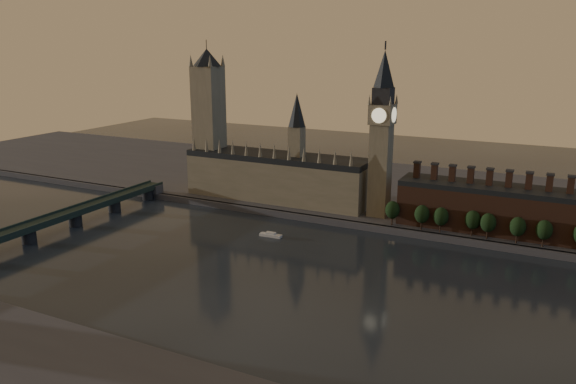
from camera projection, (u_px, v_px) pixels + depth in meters
name	position (u px, v px, depth m)	size (l,w,h in m)	color
ground	(287.00, 282.00, 266.67)	(900.00, 900.00, 0.00)	black
north_bank	(393.00, 192.00, 420.21)	(900.00, 182.00, 4.00)	#404045
palace_of_westminster	(278.00, 175.00, 388.19)	(130.00, 30.30, 74.00)	#7A6F57
victoria_tower	(209.00, 116.00, 402.48)	(24.00, 24.00, 108.00)	#7A6F57
big_ben	(382.00, 133.00, 342.88)	(15.00, 15.00, 107.00)	#7A6F57
chimney_block	(496.00, 208.00, 322.88)	(110.00, 25.00, 37.00)	#4E2C1E
embankment_tree_0	(392.00, 210.00, 334.60)	(8.60, 8.60, 14.88)	black
embankment_tree_1	(422.00, 214.00, 326.40)	(8.60, 8.60, 14.88)	black
embankment_tree_2	(441.00, 217.00, 321.83)	(8.60, 8.60, 14.88)	black
embankment_tree_3	(473.00, 220.00, 315.80)	(8.60, 8.60, 14.88)	black
embankment_tree_4	(488.00, 223.00, 310.78)	(8.60, 8.60, 14.88)	black
embankment_tree_5	(518.00, 227.00, 304.10)	(8.60, 8.60, 14.88)	black
embankment_tree_6	(544.00, 230.00, 298.92)	(8.60, 8.60, 14.88)	black
westminster_bridge	(49.00, 223.00, 329.01)	(14.00, 200.00, 11.55)	#1D2D28
river_boat	(271.00, 235.00, 328.63)	(13.54, 4.46, 2.67)	#BEBEBE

